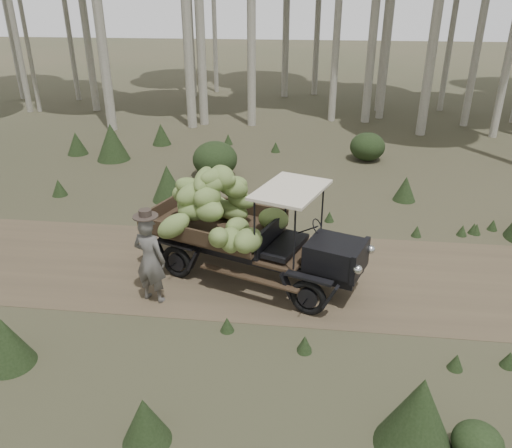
{
  "coord_description": "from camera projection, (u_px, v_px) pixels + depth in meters",
  "views": [
    {
      "loc": [
        0.79,
        -9.8,
        5.81
      ],
      "look_at": [
        -0.36,
        -0.23,
        1.3
      ],
      "focal_mm": 35.0,
      "sensor_mm": 36.0,
      "label": 1
    }
  ],
  "objects": [
    {
      "name": "farmer",
      "position": [
        150.0,
        259.0,
        9.95
      ],
      "size": [
        0.77,
        0.61,
        2.03
      ],
      "rotation": [
        0.0,
        0.0,
        2.88
      ],
      "color": "#55524D",
      "rests_on": "ground"
    },
    {
      "name": "dirt_track",
      "position": [
        273.0,
        272.0,
        11.36
      ],
      "size": [
        70.0,
        4.0,
        0.01
      ],
      "primitive_type": "cube",
      "color": "brown",
      "rests_on": "ground"
    },
    {
      "name": "ground",
      "position": [
        273.0,
        272.0,
        11.36
      ],
      "size": [
        120.0,
        120.0,
        0.0
      ],
      "primitive_type": "plane",
      "color": "#473D2B",
      "rests_on": "ground"
    },
    {
      "name": "banana_truck",
      "position": [
        235.0,
        217.0,
        10.69
      ],
      "size": [
        5.13,
        3.21,
        2.51
      ],
      "rotation": [
        0.0,
        0.0,
        -0.35
      ],
      "color": "black",
      "rests_on": "ground"
    },
    {
      "name": "undergrowth",
      "position": [
        287.0,
        290.0,
        9.65
      ],
      "size": [
        23.74,
        22.57,
        1.39
      ],
      "color": "#233319",
      "rests_on": "ground"
    }
  ]
}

